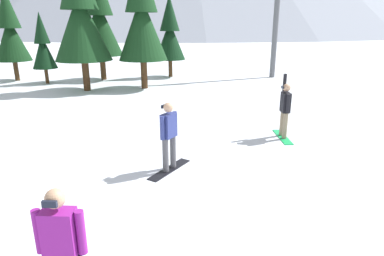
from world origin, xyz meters
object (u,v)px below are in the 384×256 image
Objects in this scene: pine_tree_twin at (43,45)px; pine_tree_leaning at (170,33)px; snowboarder_background at (285,109)px; pine_tree_slender at (80,13)px; snowboarder_foreground at (62,249)px; pine_tree_tall at (10,31)px; pine_tree_young at (99,18)px; snowboarder_midground at (169,135)px; pine_tree_broad at (142,16)px.

pine_tree_leaning is at bearing 4.51° from pine_tree_twin.
pine_tree_slender is at bearing 122.40° from snowboarder_background.
snowboarder_foreground is 0.30× the size of pine_tree_tall.
pine_tree_twin is (-2.54, 18.27, 1.37)m from snowboarder_foreground.
pine_tree_slender is at bearing 90.44° from snowboarder_foreground.
snowboarder_midground is at bearing -85.13° from pine_tree_young.
snowboarder_foreground is 0.23× the size of pine_tree_slender.
snowboarder_foreground is 0.99× the size of snowboarder_midground.
pine_tree_leaning is (5.35, 18.90, 2.01)m from snowboarder_foreground.
snowboarder_background is at bearing -57.60° from pine_tree_slender.
pine_tree_twin is 0.57× the size of pine_tree_slender.
pine_tree_twin is at bearing 150.60° from pine_tree_broad.
snowboarder_midground is 11.69m from pine_tree_broad.
pine_tree_slender reaches higher than snowboarder_midground.
pine_tree_leaning is at bearing 33.12° from pine_tree_slender.
snowboarder_background reaches higher than snowboarder_midground.
pine_tree_young is (0.97, 3.62, -0.20)m from pine_tree_slender.
pine_tree_twin is at bearing -40.56° from pine_tree_tall.
pine_tree_tall is at bearing 139.44° from pine_tree_twin.
snowboarder_midground is 0.25× the size of pine_tree_young.
pine_tree_slender reaches higher than pine_tree_tall.
pine_tree_slender is at bearing -46.45° from pine_tree_tall.
pine_tree_twin is at bearing 129.44° from pine_tree_slender.
pine_tree_slender is at bearing -146.88° from pine_tree_leaning.
snowboarder_background is at bearing -68.48° from pine_tree_young.
pine_tree_twin reaches higher than snowboarder_midground.
pine_tree_tall is 0.79× the size of pine_tree_broad.
pine_tree_broad reaches higher than pine_tree_twin.
pine_tree_leaning reaches higher than snowboarder_foreground.
pine_tree_slender is (-5.47, -3.57, 1.12)m from pine_tree_leaning.
pine_tree_twin is (-8.75, 12.92, 1.33)m from snowboarder_background.
pine_tree_young is at bearing 179.29° from pine_tree_leaning.
pine_tree_twin is 0.60× the size of pine_tree_young.
snowboarder_background is at bearing 20.01° from snowboarder_midground.
pine_tree_young is (3.39, 0.68, 1.56)m from pine_tree_twin.
pine_tree_young reaches higher than snowboarder_background.
pine_tree_young is at bearing 87.43° from snowboarder_foreground.
pine_tree_twin is 4.20m from pine_tree_slender.
pine_tree_leaning is at bearing 74.19° from snowboarder_foreground.
pine_tree_young is (0.85, 18.95, 2.93)m from snowboarder_foreground.
pine_tree_slender is (2.42, -2.95, 1.75)m from pine_tree_twin.
snowboarder_background is 10.70m from pine_tree_broad.
pine_tree_twin is 6.61m from pine_tree_broad.
pine_tree_young is at bearing 119.76° from pine_tree_broad.
pine_tree_young is at bearing 11.31° from pine_tree_twin.
snowboarder_background is 0.48× the size of pine_tree_twin.
snowboarder_background is at bearing -86.36° from pine_tree_leaning.
pine_tree_broad is (2.18, -3.82, 0.09)m from pine_tree_young.
pine_tree_broad is (0.90, 11.26, 3.01)m from snowboarder_midground.
snowboarder_midground is at bearing -159.99° from snowboarder_background.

